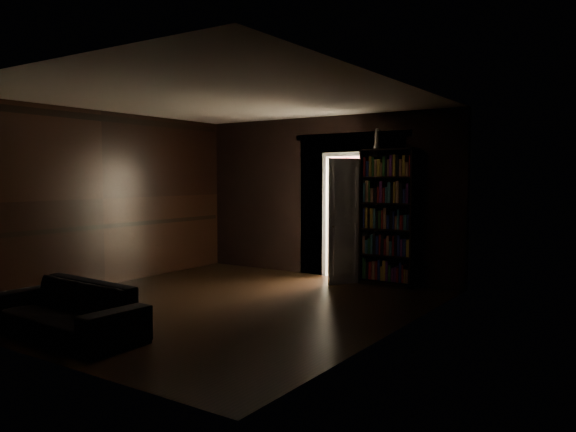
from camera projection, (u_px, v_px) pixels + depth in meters
ground at (223, 304)px, 7.69m from camera, size 5.50×5.50×0.00m
room_walls at (268, 181)px, 8.46m from camera, size 5.02×5.61×2.84m
kitchen_alcove at (378, 206)px, 10.53m from camera, size 2.20×1.80×2.60m
sofa at (67, 301)px, 6.18m from camera, size 2.03×0.97×0.76m
bookshelf at (388, 217)px, 9.04m from camera, size 0.93×0.42×2.20m
refrigerator at (355, 224)px, 11.09m from camera, size 0.94×0.91×1.65m
door at (352, 221)px, 9.17m from camera, size 0.50×0.74×2.05m
figurine at (377, 139)px, 9.03m from camera, size 0.14×0.14×0.33m
bottles at (355, 175)px, 10.98m from camera, size 0.67×0.35×0.28m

